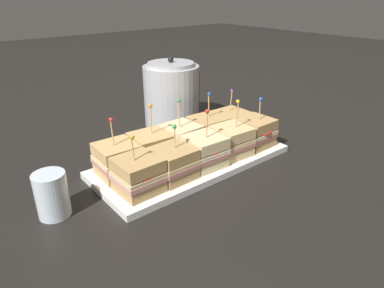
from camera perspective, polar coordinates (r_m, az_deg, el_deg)
ground_plane at (r=0.97m, az=-0.00°, el=-3.30°), size 6.00×6.00×0.00m
serving_platter at (r=0.96m, az=-0.00°, el=-2.83°), size 0.55×0.24×0.02m
sandwich_front_far_left at (r=0.80m, az=-8.96°, el=-5.14°), size 0.10×0.10×0.14m
sandwich_front_left at (r=0.85m, az=-3.15°, el=-3.16°), size 0.10×0.10×0.14m
sandwich_front_center at (r=0.90m, az=2.08°, el=-1.20°), size 0.10×0.10×0.16m
sandwich_front_right at (r=0.97m, az=6.60°, el=0.52°), size 0.11×0.11×0.16m
sandwich_front_far_right at (r=1.04m, az=10.43°, el=1.95°), size 0.10×0.10×0.15m
sandwich_back_far_left at (r=0.88m, az=-12.37°, el=-2.55°), size 0.10×0.10×0.15m
sandwich_back_left at (r=0.93m, az=-6.91°, el=-0.75°), size 0.11×0.11×0.17m
sandwich_back_center at (r=0.98m, az=-1.88°, el=0.81°), size 0.11×0.11×0.16m
sandwich_back_right at (r=1.04m, az=2.59°, el=2.27°), size 0.11×0.11×0.16m
sandwich_back_far_right at (r=1.11m, az=6.49°, el=3.48°), size 0.10×0.10×0.15m
kettle_steel at (r=1.22m, az=-3.40°, el=8.23°), size 0.22×0.19×0.24m
drinking_glass at (r=0.80m, az=-22.32°, el=-7.83°), size 0.07×0.07×0.10m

